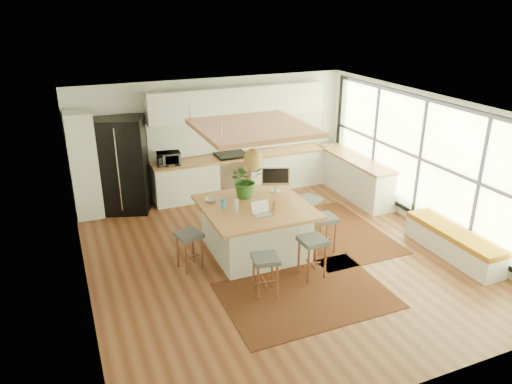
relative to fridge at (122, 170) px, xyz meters
name	(u,v)px	position (x,y,z in m)	size (l,w,h in m)	color
floor	(277,256)	(2.19, -3.17, -0.93)	(7.00, 7.00, 0.00)	#5F2D1B
ceiling	(279,109)	(2.19, -3.17, 1.78)	(7.00, 7.00, 0.00)	white
wall_back	(214,137)	(2.19, 0.33, 0.42)	(6.50, 6.50, 0.00)	white
wall_front	(415,294)	(2.19, -6.67, 0.42)	(6.50, 6.50, 0.00)	white
wall_left	(78,218)	(-1.06, -3.17, 0.42)	(7.00, 7.00, 0.00)	white
wall_right	(429,163)	(5.44, -3.17, 0.42)	(7.00, 7.00, 0.00)	white
window_wall	(428,161)	(5.41, -3.17, 0.47)	(0.10, 6.20, 2.60)	black
pantry	(84,166)	(-0.76, 0.01, 0.20)	(0.55, 0.60, 2.25)	white
back_counter_base	(242,174)	(2.74, 0.01, -0.49)	(4.20, 0.60, 0.88)	white
back_counter_top	(241,156)	(2.74, 0.01, -0.03)	(4.24, 0.64, 0.05)	#A8643B
backsplash	(237,134)	(2.74, 0.31, 0.43)	(4.20, 0.02, 0.80)	white
upper_cabinets	(238,102)	(2.74, 0.15, 1.22)	(4.20, 0.34, 0.70)	white
range	(232,173)	(2.49, 0.01, -0.43)	(0.76, 0.62, 1.00)	#A5A5AA
right_counter_base	(354,177)	(5.12, -1.17, -0.49)	(0.60, 2.50, 0.88)	white
right_counter_top	(355,158)	(5.12, -1.17, -0.03)	(0.64, 2.54, 0.05)	#A8643B
window_bench	(453,243)	(5.14, -4.37, -0.68)	(0.52, 2.00, 0.50)	white
ceiling_panel	(253,143)	(1.89, -2.77, 1.12)	(1.86, 1.86, 0.80)	#A8643B
rug_near	(306,295)	(2.08, -4.48, -0.92)	(2.60, 1.80, 0.01)	black
rug_right	(334,232)	(3.64, -2.76, -0.92)	(1.80, 2.60, 0.01)	black
fridge	(122,170)	(0.00, 0.00, 0.00)	(1.03, 0.80, 2.07)	black
island	(255,229)	(1.90, -2.86, -0.46)	(1.85, 1.85, 0.93)	#A8643B
stool_near_left	(265,274)	(1.51, -4.19, -0.57)	(0.39, 0.39, 0.67)	#43484B
stool_near_right	(312,257)	(2.44, -4.00, -0.57)	(0.42, 0.42, 0.70)	#43484B
stool_right_front	(323,233)	(3.06, -3.30, -0.57)	(0.41, 0.41, 0.69)	#43484B
stool_right_back	(309,212)	(3.27, -2.37, -0.57)	(0.39, 0.39, 0.67)	#43484B
stool_left_side	(190,250)	(0.64, -2.96, -0.57)	(0.40, 0.40, 0.68)	#43484B
laptop	(263,209)	(1.85, -3.30, 0.12)	(0.32, 0.34, 0.24)	#A5A5AA
monitor	(276,179)	(2.50, -2.40, 0.26)	(0.53, 0.19, 0.49)	#A5A5AA
microwave	(169,157)	(1.01, -0.02, 0.17)	(0.51, 0.28, 0.34)	#A5A5AA
island_plant	(246,183)	(1.89, -2.42, 0.27)	(0.60, 0.67, 0.52)	#1E4C19
island_bowl	(211,200)	(1.23, -2.40, 0.03)	(0.23, 0.23, 0.06)	white
island_bottle_0	(224,203)	(1.35, -2.76, 0.10)	(0.07, 0.07, 0.19)	#359ED5
island_bottle_1	(237,207)	(1.50, -3.01, 0.10)	(0.07, 0.07, 0.19)	silver
island_bottle_2	(275,204)	(2.15, -3.16, 0.10)	(0.07, 0.07, 0.19)	olive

